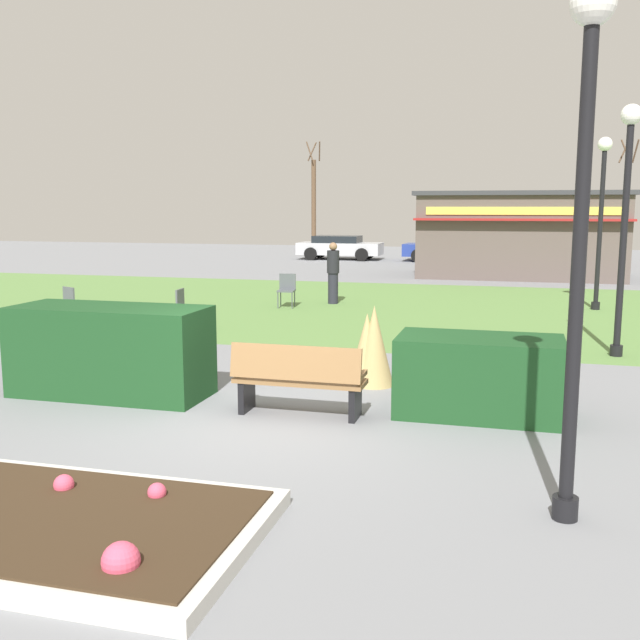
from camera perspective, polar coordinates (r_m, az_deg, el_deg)
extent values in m
plane|color=slate|center=(9.18, -5.17, -7.96)|extent=(80.00, 80.00, 0.00)
cube|color=#5B8442|center=(19.29, 5.80, 0.98)|extent=(36.00, 12.00, 0.01)
cube|color=beige|center=(6.63, -21.42, -14.73)|extent=(3.71, 2.15, 0.14)
cube|color=#382819|center=(6.60, -21.45, -14.18)|extent=(3.47, 1.91, 0.04)
sphere|color=#E54C6B|center=(6.65, -12.75, -13.11)|extent=(0.16, 0.16, 0.16)
sphere|color=#E54C6B|center=(7.05, -19.56, -12.14)|extent=(0.18, 0.18, 0.18)
sphere|color=#E54C6B|center=(5.55, -15.44, -17.87)|extent=(0.28, 0.28, 0.28)
cube|color=olive|center=(9.31, -1.60, -4.81)|extent=(1.70, 0.49, 0.06)
cube|color=olive|center=(9.04, -2.00, -3.40)|extent=(1.70, 0.13, 0.44)
cube|color=black|center=(9.59, -5.80, -5.83)|extent=(0.08, 0.44, 0.45)
cube|color=black|center=(9.19, 2.80, -6.44)|extent=(0.08, 0.44, 0.45)
cube|color=olive|center=(9.54, -6.29, -3.79)|extent=(0.06, 0.44, 0.06)
cube|color=olive|center=(9.09, 3.31, -4.38)|extent=(0.06, 0.44, 0.06)
cube|color=#19421E|center=(10.65, -16.21, -2.37)|extent=(2.78, 1.10, 1.28)
cube|color=#19421E|center=(9.50, 12.44, -4.36)|extent=(2.08, 1.10, 1.02)
cone|color=tan|center=(10.42, 10.88, -3.37)|extent=(0.55, 0.55, 0.94)
cone|color=tan|center=(10.83, 4.28, -2.03)|extent=(0.60, 0.60, 1.21)
cone|color=tan|center=(10.87, 3.73, -2.31)|extent=(0.59, 0.59, 1.09)
cylinder|color=black|center=(6.75, 18.77, -13.86)|extent=(0.22, 0.22, 0.20)
cylinder|color=black|center=(6.28, 19.66, 2.62)|extent=(0.12, 0.12, 4.06)
sphere|color=white|center=(6.44, 20.76, 22.36)|extent=(0.36, 0.36, 0.36)
cylinder|color=black|center=(14.04, 22.34, -2.25)|extent=(0.22, 0.22, 0.20)
cylinder|color=black|center=(13.82, 22.81, 5.62)|extent=(0.12, 0.12, 4.06)
sphere|color=white|center=(13.89, 23.38, 14.66)|extent=(0.36, 0.36, 0.36)
cylinder|color=black|center=(20.15, 20.91, 1.05)|extent=(0.22, 0.22, 0.20)
cylinder|color=black|center=(20.00, 21.22, 6.53)|extent=(0.12, 0.12, 4.06)
sphere|color=white|center=(20.05, 21.58, 12.78)|extent=(0.36, 0.36, 0.36)
cylinder|color=#2D4233|center=(11.81, -18.44, -2.57)|extent=(0.52, 0.52, 0.80)
cube|color=#594C47|center=(28.59, 15.49, 6.36)|extent=(7.42, 3.83, 3.06)
cube|color=#333338|center=(28.57, 15.63, 9.59)|extent=(7.72, 4.13, 0.16)
cube|color=maroon|center=(26.48, 15.57, 7.63)|extent=(7.52, 0.36, 0.08)
cube|color=#D8CC4C|center=(26.63, 15.60, 8.30)|extent=(6.68, 0.04, 0.28)
cube|color=#4C5156|center=(17.16, -18.59, 1.07)|extent=(0.59, 0.59, 0.04)
cube|color=#4C5156|center=(17.04, -19.21, 1.73)|extent=(0.41, 0.23, 0.44)
cylinder|color=#4C5156|center=(17.12, -17.69, 0.34)|extent=(0.03, 0.03, 0.45)
cylinder|color=#4C5156|center=(17.45, -18.33, 0.46)|extent=(0.03, 0.03, 0.45)
cylinder|color=#4C5156|center=(16.94, -18.79, 0.19)|extent=(0.03, 0.03, 0.45)
cylinder|color=#4C5156|center=(17.26, -19.42, 0.32)|extent=(0.03, 0.03, 0.45)
cube|color=#4C5156|center=(15.95, -10.29, 0.83)|extent=(0.48, 0.48, 0.04)
cube|color=#4C5156|center=(15.99, -10.99, 1.63)|extent=(0.08, 0.44, 0.44)
cylinder|color=#4C5156|center=(15.75, -9.85, -0.09)|extent=(0.03, 0.03, 0.45)
cylinder|color=#4C5156|center=(16.10, -9.41, 0.12)|extent=(0.03, 0.03, 0.45)
cylinder|color=#4C5156|center=(15.87, -11.15, -0.05)|extent=(0.03, 0.03, 0.45)
cylinder|color=#4C5156|center=(16.23, -10.68, 0.15)|extent=(0.03, 0.03, 0.45)
cube|color=#4C5156|center=(19.17, -2.68, 2.31)|extent=(0.49, 0.49, 0.04)
cube|color=#4C5156|center=(19.34, -2.57, 3.03)|extent=(0.44, 0.09, 0.44)
cylinder|color=#4C5156|center=(19.05, -3.35, 1.58)|extent=(0.03, 0.03, 0.45)
cylinder|color=#4C5156|center=(18.98, -2.22, 1.56)|extent=(0.03, 0.03, 0.45)
cylinder|color=#4C5156|center=(19.42, -3.12, 1.73)|extent=(0.03, 0.03, 0.45)
cylinder|color=#4C5156|center=(19.35, -2.02, 1.71)|extent=(0.03, 0.03, 0.45)
cylinder|color=#23232D|center=(19.95, 1.04, 2.51)|extent=(0.28, 0.28, 0.85)
cylinder|color=black|center=(19.89, 1.04, 4.62)|extent=(0.34, 0.34, 0.62)
sphere|color=#8C6647|center=(19.86, 1.05, 5.82)|extent=(0.22, 0.22, 0.22)
cube|color=#B7BABF|center=(36.83, 1.60, 5.66)|extent=(4.22, 1.84, 0.60)
cube|color=black|center=(36.84, 1.37, 6.33)|extent=(2.32, 1.60, 0.44)
cylinder|color=black|center=(37.47, 3.86, 5.35)|extent=(0.64, 0.23, 0.64)
cylinder|color=black|center=(35.67, 3.31, 5.17)|extent=(0.64, 0.23, 0.64)
cylinder|color=black|center=(38.04, -0.01, 5.42)|extent=(0.64, 0.23, 0.64)
cylinder|color=black|center=(36.27, -0.74, 5.25)|extent=(0.64, 0.23, 0.64)
cube|color=navy|center=(35.95, 10.04, 5.45)|extent=(4.27, 1.97, 0.60)
cube|color=black|center=(35.95, 9.82, 6.14)|extent=(2.37, 1.68, 0.44)
cylinder|color=black|center=(36.74, 12.24, 5.09)|extent=(0.65, 0.25, 0.64)
cylinder|color=black|center=(34.91, 11.96, 4.91)|extent=(0.65, 0.25, 0.64)
cylinder|color=black|center=(37.06, 8.22, 5.24)|extent=(0.65, 0.25, 0.64)
cylinder|color=black|center=(35.25, 7.73, 5.06)|extent=(0.65, 0.25, 0.64)
cube|color=maroon|center=(35.87, 18.49, 5.12)|extent=(4.21, 1.82, 0.60)
cube|color=black|center=(35.84, 18.28, 5.81)|extent=(2.32, 1.59, 0.44)
cylinder|color=black|center=(36.90, 20.42, 4.75)|extent=(0.64, 0.22, 0.64)
cylinder|color=black|center=(35.07, 20.68, 4.55)|extent=(0.64, 0.22, 0.64)
cylinder|color=black|center=(36.76, 16.37, 4.94)|extent=(0.64, 0.22, 0.64)
cylinder|color=black|center=(34.92, 16.41, 4.74)|extent=(0.64, 0.22, 0.64)
cylinder|color=brown|center=(39.66, 22.92, 7.93)|extent=(0.28, 0.28, 4.87)
cylinder|color=brown|center=(39.90, 23.65, 12.11)|extent=(0.25, 0.58, 1.12)
cylinder|color=brown|center=(40.03, 22.87, 12.14)|extent=(0.54, 0.36, 1.12)
cylinder|color=brown|center=(39.43, 22.99, 12.19)|extent=(0.54, 0.35, 1.12)
cylinder|color=brown|center=(44.02, -0.50, 9.01)|extent=(0.28, 0.28, 5.41)
cylinder|color=brown|center=(44.15, -0.04, 13.17)|extent=(0.25, 0.58, 1.12)
cylinder|color=brown|center=(44.47, -0.62, 13.14)|extent=(0.54, 0.36, 1.12)
cylinder|color=brown|center=(43.89, -0.84, 13.20)|extent=(0.54, 0.35, 1.12)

